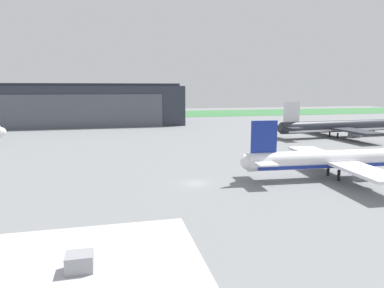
{
  "coord_description": "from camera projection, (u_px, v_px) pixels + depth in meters",
  "views": [
    {
      "loc": [
        -14.35,
        -58.1,
        17.1
      ],
      "look_at": [
        4.52,
        22.1,
        3.5
      ],
      "focal_mm": 32.04,
      "sensor_mm": 36.0,
      "label": 1
    }
  ],
  "objects": [
    {
      "name": "grass_field_strip",
      "position": [
        135.0,
        115.0,
        219.4
      ],
      "size": [
        440.0,
        56.0,
        0.08
      ],
      "primitive_type": "cube",
      "color": "#3B7541",
      "rests_on": "ground_plane"
    },
    {
      "name": "ground_plane",
      "position": [
        196.0,
        183.0,
        61.83
      ],
      "size": [
        440.0,
        440.0,
        0.0
      ],
      "primitive_type": "plane",
      "color": "slate"
    },
    {
      "name": "maintenance_hangar",
      "position": [
        86.0,
        105.0,
        159.85
      ],
      "size": [
        87.82,
        33.93,
        19.06
      ],
      "color": "#2D333D",
      "rests_on": "ground_plane"
    },
    {
      "name": "airliner_far_left",
      "position": [
        338.0,
        127.0,
        119.11
      ],
      "size": [
        47.97,
        36.54,
        12.63
      ],
      "color": "#282B33",
      "rests_on": "ground_plane"
    },
    {
      "name": "airliner_near_right",
      "position": [
        341.0,
        160.0,
        65.13
      ],
      "size": [
        40.12,
        30.55,
        11.25
      ],
      "color": "white",
      "rests_on": "ground_plane"
    }
  ]
}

